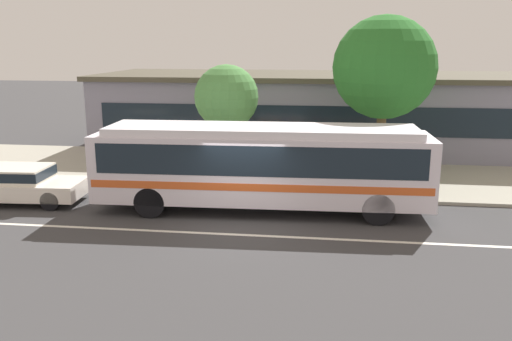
{
  "coord_description": "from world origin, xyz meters",
  "views": [
    {
      "loc": [
        2.45,
        -15.31,
        5.47
      ],
      "look_at": [
        0.18,
        1.91,
        1.3
      ],
      "focal_mm": 37.31,
      "sensor_mm": 36.0,
      "label": 1
    }
  ],
  "objects_px": {
    "transit_bus": "(262,162)",
    "street_tree_mid_block": "(384,68)",
    "pedestrian_walking_along_curb": "(310,164)",
    "bus_stop_sign": "(403,153)",
    "sedan_behind_bus": "(16,182)",
    "pedestrian_standing_by_tree": "(309,162)",
    "pedestrian_waiting_near_sign": "(268,161)",
    "street_tree_near_stop": "(227,97)"
  },
  "relations": [
    {
      "from": "sedan_behind_bus",
      "to": "pedestrian_standing_by_tree",
      "type": "relative_size",
      "value": 2.68
    },
    {
      "from": "pedestrian_standing_by_tree",
      "to": "street_tree_near_stop",
      "type": "bearing_deg",
      "value": 156.31
    },
    {
      "from": "bus_stop_sign",
      "to": "street_tree_near_stop",
      "type": "xyz_separation_m",
      "value": [
        -6.69,
        2.36,
        1.63
      ]
    },
    {
      "from": "street_tree_mid_block",
      "to": "sedan_behind_bus",
      "type": "bearing_deg",
      "value": -160.03
    },
    {
      "from": "street_tree_near_stop",
      "to": "street_tree_mid_block",
      "type": "height_order",
      "value": "street_tree_mid_block"
    },
    {
      "from": "pedestrian_waiting_near_sign",
      "to": "pedestrian_walking_along_curb",
      "type": "xyz_separation_m",
      "value": [
        1.62,
        -0.49,
        0.04
      ]
    },
    {
      "from": "pedestrian_walking_along_curb",
      "to": "street_tree_near_stop",
      "type": "distance_m",
      "value": 4.41
    },
    {
      "from": "street_tree_near_stop",
      "to": "transit_bus",
      "type": "bearing_deg",
      "value": -64.62
    },
    {
      "from": "transit_bus",
      "to": "street_tree_near_stop",
      "type": "relative_size",
      "value": 2.42
    },
    {
      "from": "pedestrian_walking_along_curb",
      "to": "street_tree_mid_block",
      "type": "distance_m",
      "value": 4.81
    },
    {
      "from": "sedan_behind_bus",
      "to": "pedestrian_standing_by_tree",
      "type": "xyz_separation_m",
      "value": [
        10.11,
        2.81,
        0.4
      ]
    },
    {
      "from": "pedestrian_waiting_near_sign",
      "to": "street_tree_near_stop",
      "type": "distance_m",
      "value": 3.14
    },
    {
      "from": "sedan_behind_bus",
      "to": "pedestrian_waiting_near_sign",
      "type": "xyz_separation_m",
      "value": [
        8.54,
        3.19,
        0.33
      ]
    },
    {
      "from": "street_tree_mid_block",
      "to": "pedestrian_waiting_near_sign",
      "type": "bearing_deg",
      "value": -161.11
    },
    {
      "from": "sedan_behind_bus",
      "to": "street_tree_near_stop",
      "type": "height_order",
      "value": "street_tree_near_stop"
    },
    {
      "from": "pedestrian_walking_along_curb",
      "to": "bus_stop_sign",
      "type": "height_order",
      "value": "bus_stop_sign"
    },
    {
      "from": "pedestrian_waiting_near_sign",
      "to": "pedestrian_standing_by_tree",
      "type": "distance_m",
      "value": 1.62
    },
    {
      "from": "sedan_behind_bus",
      "to": "bus_stop_sign",
      "type": "height_order",
      "value": "bus_stop_sign"
    },
    {
      "from": "pedestrian_waiting_near_sign",
      "to": "bus_stop_sign",
      "type": "relative_size",
      "value": 0.64
    },
    {
      "from": "pedestrian_walking_along_curb",
      "to": "bus_stop_sign",
      "type": "xyz_separation_m",
      "value": [
        3.25,
        -0.77,
        0.64
      ]
    },
    {
      "from": "transit_bus",
      "to": "pedestrian_waiting_near_sign",
      "type": "bearing_deg",
      "value": 92.07
    },
    {
      "from": "transit_bus",
      "to": "pedestrian_walking_along_curb",
      "type": "height_order",
      "value": "transit_bus"
    },
    {
      "from": "pedestrian_waiting_near_sign",
      "to": "pedestrian_standing_by_tree",
      "type": "height_order",
      "value": "pedestrian_standing_by_tree"
    },
    {
      "from": "bus_stop_sign",
      "to": "street_tree_mid_block",
      "type": "relative_size",
      "value": 0.39
    },
    {
      "from": "street_tree_near_stop",
      "to": "pedestrian_waiting_near_sign",
      "type": "bearing_deg",
      "value": -31.18
    },
    {
      "from": "transit_bus",
      "to": "sedan_behind_bus",
      "type": "bearing_deg",
      "value": -178.39
    },
    {
      "from": "transit_bus",
      "to": "street_tree_mid_block",
      "type": "xyz_separation_m",
      "value": [
        4.24,
        4.44,
        2.88
      ]
    },
    {
      "from": "transit_bus",
      "to": "pedestrian_standing_by_tree",
      "type": "distance_m",
      "value": 3.0
    },
    {
      "from": "pedestrian_standing_by_tree",
      "to": "bus_stop_sign",
      "type": "height_order",
      "value": "bus_stop_sign"
    },
    {
      "from": "bus_stop_sign",
      "to": "pedestrian_waiting_near_sign",
      "type": "bearing_deg",
      "value": 165.46
    },
    {
      "from": "transit_bus",
      "to": "pedestrian_standing_by_tree",
      "type": "bearing_deg",
      "value": 60.32
    },
    {
      "from": "pedestrian_waiting_near_sign",
      "to": "street_tree_mid_block",
      "type": "relative_size",
      "value": 0.25
    },
    {
      "from": "pedestrian_walking_along_curb",
      "to": "bus_stop_sign",
      "type": "bearing_deg",
      "value": -13.41
    },
    {
      "from": "transit_bus",
      "to": "bus_stop_sign",
      "type": "height_order",
      "value": "transit_bus"
    },
    {
      "from": "street_tree_near_stop",
      "to": "bus_stop_sign",
      "type": "bearing_deg",
      "value": -19.45
    },
    {
      "from": "pedestrian_standing_by_tree",
      "to": "street_tree_near_stop",
      "type": "height_order",
      "value": "street_tree_near_stop"
    },
    {
      "from": "transit_bus",
      "to": "sedan_behind_bus",
      "type": "xyz_separation_m",
      "value": [
        -8.65,
        -0.24,
        -0.93
      ]
    },
    {
      "from": "transit_bus",
      "to": "street_tree_mid_block",
      "type": "relative_size",
      "value": 1.71
    },
    {
      "from": "transit_bus",
      "to": "pedestrian_standing_by_tree",
      "type": "xyz_separation_m",
      "value": [
        1.46,
        2.57,
        -0.53
      ]
    },
    {
      "from": "sedan_behind_bus",
      "to": "pedestrian_standing_by_tree",
      "type": "height_order",
      "value": "pedestrian_standing_by_tree"
    },
    {
      "from": "pedestrian_standing_by_tree",
      "to": "street_tree_mid_block",
      "type": "xyz_separation_m",
      "value": [
        2.78,
        1.87,
        3.41
      ]
    },
    {
      "from": "sedan_behind_bus",
      "to": "pedestrian_waiting_near_sign",
      "type": "height_order",
      "value": "pedestrian_waiting_near_sign"
    }
  ]
}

